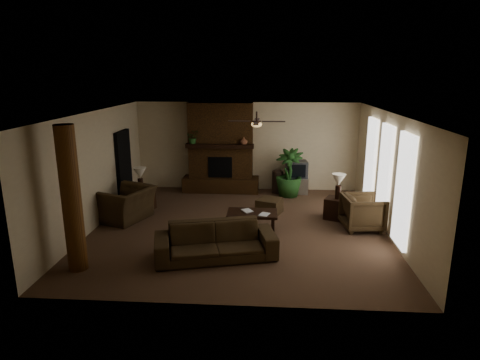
# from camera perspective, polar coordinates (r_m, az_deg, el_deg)

# --- Properties ---
(room_shell) EXTENTS (7.00, 7.00, 7.00)m
(room_shell) POSITION_cam_1_polar(r_m,az_deg,el_deg) (9.74, -0.16, 1.11)
(room_shell) COLOR brown
(room_shell) RESTS_ON ground
(fireplace) EXTENTS (2.40, 0.70, 2.80)m
(fireplace) POSITION_cam_1_polar(r_m,az_deg,el_deg) (13.00, -2.68, 3.44)
(fireplace) COLOR #4D2E14
(fireplace) RESTS_ON ground
(windows) EXTENTS (0.08, 3.65, 2.35)m
(windows) POSITION_cam_1_polar(r_m,az_deg,el_deg) (10.31, 19.43, 0.73)
(windows) COLOR white
(windows) RESTS_ON ground
(log_column) EXTENTS (0.36, 0.36, 2.80)m
(log_column) POSITION_cam_1_polar(r_m,az_deg,el_deg) (8.24, -22.36, -2.55)
(log_column) COLOR brown
(log_column) RESTS_ON ground
(doorway) EXTENTS (0.10, 1.00, 2.10)m
(doorway) POSITION_cam_1_polar(r_m,az_deg,el_deg) (12.26, -15.80, 1.71)
(doorway) COLOR black
(doorway) RESTS_ON ground
(ceiling_fan) EXTENTS (1.35, 1.35, 0.37)m
(ceiling_fan) POSITION_cam_1_polar(r_m,az_deg,el_deg) (9.82, 2.31, 7.91)
(ceiling_fan) COLOR black
(ceiling_fan) RESTS_ON ceiling
(sofa) EXTENTS (2.54, 1.29, 0.95)m
(sofa) POSITION_cam_1_polar(r_m,az_deg,el_deg) (8.43, -3.43, -7.72)
(sofa) COLOR #3C2D1A
(sofa) RESTS_ON ground
(armchair_left) EXTENTS (1.25, 1.51, 1.13)m
(armchair_left) POSITION_cam_1_polar(r_m,az_deg,el_deg) (10.92, -15.62, -2.50)
(armchair_left) COLOR #3C2D1A
(armchair_left) RESTS_ON ground
(armchair_right) EXTENTS (0.95, 1.00, 0.93)m
(armchair_right) POSITION_cam_1_polar(r_m,az_deg,el_deg) (10.34, 16.69, -4.10)
(armchair_right) COLOR #3C2D1A
(armchair_right) RESTS_ON ground
(coffee_table) EXTENTS (1.20, 0.70, 0.43)m
(coffee_table) POSITION_cam_1_polar(r_m,az_deg,el_deg) (9.93, 1.70, -4.81)
(coffee_table) COLOR black
(coffee_table) RESTS_ON ground
(ottoman) EXTENTS (0.78, 0.78, 0.40)m
(ottoman) POSITION_cam_1_polar(r_m,az_deg,el_deg) (11.12, 4.10, -3.63)
(ottoman) COLOR #3C2D1A
(ottoman) RESTS_ON ground
(tv_stand) EXTENTS (0.89, 0.57, 0.50)m
(tv_stand) POSITION_cam_1_polar(r_m,az_deg,el_deg) (13.08, 7.59, -0.67)
(tv_stand) COLOR silver
(tv_stand) RESTS_ON ground
(tv) EXTENTS (0.68, 0.57, 0.52)m
(tv) POSITION_cam_1_polar(r_m,az_deg,el_deg) (12.95, 7.86, 1.49)
(tv) COLOR #39393C
(tv) RESTS_ON tv_stand
(floor_vase) EXTENTS (0.34, 0.34, 0.77)m
(floor_vase) POSITION_cam_1_polar(r_m,az_deg,el_deg) (12.97, 5.22, 0.09)
(floor_vase) COLOR #32241C
(floor_vase) RESTS_ON ground
(floor_plant) EXTENTS (1.27, 1.65, 0.82)m
(floor_plant) POSITION_cam_1_polar(r_m,az_deg,el_deg) (12.66, 6.77, -0.42)
(floor_plant) COLOR #255020
(floor_plant) RESTS_ON ground
(side_table_left) EXTENTS (0.60, 0.60, 0.55)m
(side_table_left) POSITION_cam_1_polar(r_m,az_deg,el_deg) (11.65, -13.21, -2.74)
(side_table_left) COLOR black
(side_table_left) RESTS_ON ground
(lamp_left) EXTENTS (0.44, 0.44, 0.65)m
(lamp_left) POSITION_cam_1_polar(r_m,az_deg,el_deg) (11.46, -13.71, 0.71)
(lamp_left) COLOR black
(lamp_left) RESTS_ON side_table_left
(side_table_right) EXTENTS (0.66, 0.66, 0.55)m
(side_table_right) POSITION_cam_1_polar(r_m,az_deg,el_deg) (10.96, 13.11, -3.84)
(side_table_right) COLOR black
(side_table_right) RESTS_ON ground
(lamp_right) EXTENTS (0.42, 0.42, 0.65)m
(lamp_right) POSITION_cam_1_polar(r_m,az_deg,el_deg) (10.73, 13.52, -0.22)
(lamp_right) COLOR black
(lamp_right) RESTS_ON side_table_right
(mantel_plant) EXTENTS (0.46, 0.49, 0.33)m
(mantel_plant) POSITION_cam_1_polar(r_m,az_deg,el_deg) (12.78, -6.53, 5.76)
(mantel_plant) COLOR #255020
(mantel_plant) RESTS_ON fireplace
(mantel_vase) EXTENTS (0.26, 0.27, 0.22)m
(mantel_vase) POSITION_cam_1_polar(r_m,az_deg,el_deg) (12.55, 0.55, 5.44)
(mantel_vase) COLOR brown
(mantel_vase) RESTS_ON fireplace
(book_a) EXTENTS (0.20, 0.13, 0.29)m
(book_a) POSITION_cam_1_polar(r_m,az_deg,el_deg) (9.89, 0.45, -3.66)
(book_a) COLOR #999999
(book_a) RESTS_ON coffee_table
(book_b) EXTENTS (0.21, 0.10, 0.29)m
(book_b) POSITION_cam_1_polar(r_m,az_deg,el_deg) (9.73, 2.81, -3.98)
(book_b) COLOR #999999
(book_b) RESTS_ON coffee_table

